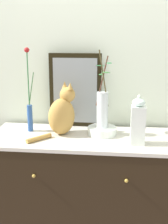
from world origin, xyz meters
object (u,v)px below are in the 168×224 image
at_px(bowl_porcelain, 102,131).
at_px(vase_glass_clear, 102,108).
at_px(cat_sitting, 62,113).
at_px(sideboard, 84,190).
at_px(mirror_leaning, 75,91).
at_px(jar_lidded_porcelain, 138,122).
at_px(vase_slim_green, 30,107).

distance_m(bowl_porcelain, vase_glass_clear, 0.17).
height_order(cat_sitting, bowl_porcelain, cat_sitting).
relative_size(cat_sitting, bowl_porcelain, 1.80).
distance_m(sideboard, mirror_leaning, 0.75).
bearing_deg(cat_sitting, mirror_leaning, 71.65).
bearing_deg(vase_glass_clear, jar_lidded_porcelain, -33.96).
bearing_deg(vase_slim_green, cat_sitting, -8.96).
bearing_deg(bowl_porcelain, vase_slim_green, 177.61).
bearing_deg(sideboard, vase_slim_green, 169.01).
height_order(sideboard, cat_sitting, cat_sitting).
distance_m(vase_slim_green, vase_glass_clear, 0.54).
relative_size(vase_slim_green, vase_glass_clear, 1.12).
bearing_deg(vase_glass_clear, sideboard, -155.32).
bearing_deg(jar_lidded_porcelain, vase_glass_clear, 146.04).
height_order(sideboard, vase_glass_clear, vase_glass_clear).
relative_size(bowl_porcelain, jar_lidded_porcelain, 0.63).
distance_m(cat_sitting, bowl_porcelain, 0.31).
bearing_deg(sideboard, cat_sitting, 165.97).
relative_size(vase_slim_green, jar_lidded_porcelain, 1.85).
bearing_deg(vase_glass_clear, vase_slim_green, 177.61).
xyz_separation_m(cat_sitting, vase_slim_green, (-0.25, 0.04, 0.03)).
bearing_deg(mirror_leaning, jar_lidded_porcelain, -37.29).
distance_m(sideboard, vase_slim_green, 0.73).
relative_size(mirror_leaning, bowl_porcelain, 2.70).
height_order(mirror_leaning, cat_sitting, mirror_leaning).
relative_size(vase_slim_green, bowl_porcelain, 2.94).
bearing_deg(mirror_leaning, cat_sitting, -108.35).
xyz_separation_m(cat_sitting, jar_lidded_porcelain, (0.53, -0.14, -0.00)).
bearing_deg(mirror_leaning, vase_slim_green, -152.38).
bearing_deg(sideboard, vase_glass_clear, 24.68).
distance_m(vase_glass_clear, jar_lidded_porcelain, 0.29).
bearing_deg(cat_sitting, sideboard, -14.03).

